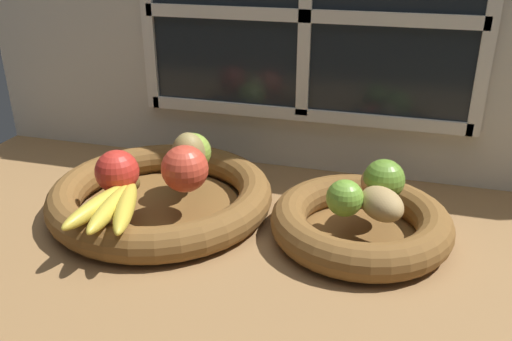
{
  "coord_description": "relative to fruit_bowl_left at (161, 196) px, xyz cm",
  "views": [
    {
      "loc": [
        19.35,
        -72.67,
        45.36
      ],
      "look_at": [
        -2.55,
        3.55,
        9.77
      ],
      "focal_mm": 37.65,
      "sensor_mm": 36.0,
      "label": 1
    }
  ],
  "objects": [
    {
      "name": "ground_plane",
      "position": [
        19.88,
        -3.55,
        -4.2
      ],
      "size": [
        140.0,
        90.0,
        3.0
      ],
      "primitive_type": "cube",
      "color": "olive"
    },
    {
      "name": "back_wall",
      "position": [
        19.88,
        26.22,
        25.18
      ],
      "size": [
        140.0,
        4.6,
        55.0
      ],
      "color": "silver",
      "rests_on": "ground_plane"
    },
    {
      "name": "fruit_bowl_left",
      "position": [
        0.0,
        0.0,
        0.0
      ],
      "size": [
        39.02,
        39.02,
        5.77
      ],
      "color": "brown",
      "rests_on": "ground_plane"
    },
    {
      "name": "fruit_bowl_right",
      "position": [
        34.65,
        0.0,
        0.02
      ],
      "size": [
        28.81,
        28.81,
        5.77
      ],
      "color": "brown",
      "rests_on": "ground_plane"
    },
    {
      "name": "apple_red_front",
      "position": [
        -4.62,
        -5.82,
        6.67
      ],
      "size": [
        7.19,
        7.19,
        7.19
      ],
      "primitive_type": "sphere",
      "color": "red",
      "rests_on": "fruit_bowl_left"
    },
    {
      "name": "apple_red_right",
      "position": [
        5.85,
        -2.34,
        6.98
      ],
      "size": [
        7.82,
        7.82,
        7.82
      ],
      "primitive_type": "sphere",
      "color": "#CC422D",
      "rests_on": "fruit_bowl_left"
    },
    {
      "name": "apple_green_back",
      "position": [
        3.74,
        6.06,
        6.46
      ],
      "size": [
        6.78,
        6.78,
        6.78
      ],
      "primitive_type": "sphere",
      "color": "#8CAD3D",
      "rests_on": "fruit_bowl_left"
    },
    {
      "name": "pear_brown",
      "position": [
        4.07,
        3.5,
        7.01
      ],
      "size": [
        8.25,
        8.23,
        7.88
      ],
      "primitive_type": "ellipsoid",
      "rotation": [
        0.0,
        0.0,
        2.25
      ],
      "color": "olive",
      "rests_on": "fruit_bowl_left"
    },
    {
      "name": "banana_bunch_front",
      "position": [
        -1.65,
        -12.7,
        4.48
      ],
      "size": [
        10.86,
        17.82,
        2.81
      ],
      "color": "gold",
      "rests_on": "fruit_bowl_left"
    },
    {
      "name": "potato_small",
      "position": [
        37.64,
        -2.99,
        5.44
      ],
      "size": [
        9.42,
        9.85,
        4.73
      ],
      "primitive_type": "ellipsoid",
      "rotation": [
        0.0,
        0.0,
        5.37
      ],
      "color": "#A38451",
      "rests_on": "fruit_bowl_right"
    },
    {
      "name": "potato_back",
      "position": [
        36.52,
        4.12,
        5.62
      ],
      "size": [
        6.47,
        7.8,
        5.1
      ],
      "primitive_type": "ellipsoid",
      "rotation": [
        0.0,
        0.0,
        1.74
      ],
      "color": "tan",
      "rests_on": "fruit_bowl_right"
    },
    {
      "name": "lime_near",
      "position": [
        32.23,
        -3.63,
        5.91
      ],
      "size": [
        5.67,
        5.67,
        5.67
      ],
      "primitive_type": "sphere",
      "color": "#6B9E33",
      "rests_on": "fruit_bowl_right"
    },
    {
      "name": "lime_far",
      "position": [
        37.47,
        3.63,
        6.39
      ],
      "size": [
        6.64,
        6.64,
        6.64
      ],
      "primitive_type": "sphere",
      "color": "olive",
      "rests_on": "fruit_bowl_right"
    },
    {
      "name": "chili_pepper",
      "position": [
        36.04,
        -0.09,
        4.15
      ],
      "size": [
        10.96,
        5.08,
        2.16
      ],
      "primitive_type": "cone",
      "rotation": [
        0.0,
        1.57,
        -0.28
      ],
      "color": "red",
      "rests_on": "fruit_bowl_right"
    }
  ]
}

